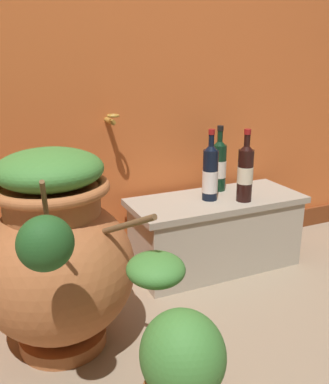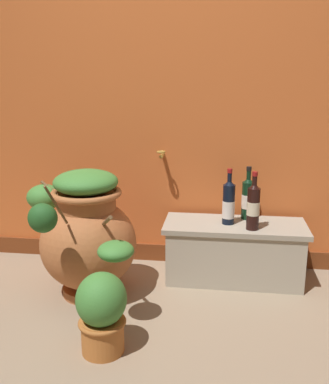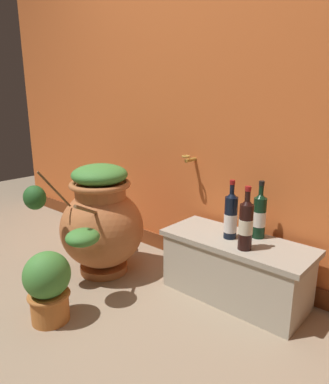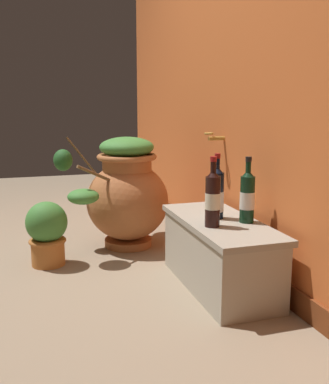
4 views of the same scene
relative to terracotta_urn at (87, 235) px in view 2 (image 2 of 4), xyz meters
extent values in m
plane|color=gray|center=(0.41, -0.57, -0.36)|extent=(7.00, 7.00, 0.00)
cube|color=#D6662D|center=(0.41, 0.63, 0.94)|extent=(4.40, 0.20, 2.60)
cube|color=brown|center=(0.41, 0.52, -0.30)|extent=(4.40, 0.02, 0.11)
cylinder|color=#B28433|center=(0.36, 0.48, 0.37)|extent=(0.02, 0.10, 0.02)
torus|color=#B28433|center=(0.36, 0.43, 0.40)|extent=(0.06, 0.06, 0.01)
cylinder|color=#B26638|center=(0.01, 0.01, -0.34)|extent=(0.31, 0.31, 0.05)
ellipsoid|color=#B26638|center=(0.01, 0.01, -0.06)|extent=(0.54, 0.54, 0.51)
cylinder|color=#B26638|center=(0.01, 0.01, 0.18)|extent=(0.32, 0.32, 0.12)
torus|color=#B26638|center=(0.01, 0.01, 0.24)|extent=(0.39, 0.39, 0.04)
cylinder|color=brown|center=(-0.22, 0.09, 0.23)|extent=(0.17, 0.09, 0.09)
ellipsoid|color=#428438|center=(-0.28, 0.11, 0.18)|extent=(0.20, 0.19, 0.15)
cylinder|color=brown|center=(-0.05, -0.28, 0.25)|extent=(0.05, 0.18, 0.24)
ellipsoid|color=#235623|center=(-0.08, -0.39, 0.22)|extent=(0.14, 0.12, 0.14)
cylinder|color=brown|center=(0.18, -0.22, 0.16)|extent=(0.13, 0.24, 0.15)
ellipsoid|color=#428438|center=(0.24, -0.31, 0.04)|extent=(0.18, 0.19, 0.09)
ellipsoid|color=#428438|center=(0.01, 0.01, 0.30)|extent=(0.35, 0.35, 0.13)
cube|color=#B2A893|center=(0.82, 0.30, -0.18)|extent=(0.80, 0.34, 0.36)
cube|color=#A09785|center=(0.82, 0.30, -0.02)|extent=(0.85, 0.36, 0.03)
cylinder|color=black|center=(0.78, 0.30, 0.12)|extent=(0.07, 0.07, 0.24)
cone|color=black|center=(0.78, 0.30, 0.25)|extent=(0.07, 0.07, 0.04)
cylinder|color=black|center=(0.78, 0.30, 0.29)|extent=(0.03, 0.03, 0.10)
cylinder|color=maroon|center=(0.78, 0.30, 0.32)|extent=(0.03, 0.03, 0.02)
cylinder|color=silver|center=(0.78, 0.30, 0.09)|extent=(0.07, 0.07, 0.10)
cylinder|color=black|center=(0.92, 0.22, 0.12)|extent=(0.07, 0.07, 0.24)
cone|color=black|center=(0.92, 0.22, 0.25)|extent=(0.07, 0.07, 0.04)
cylinder|color=black|center=(0.92, 0.22, 0.29)|extent=(0.03, 0.03, 0.10)
cylinder|color=maroon|center=(0.92, 0.22, 0.33)|extent=(0.03, 0.03, 0.02)
cylinder|color=beige|center=(0.92, 0.22, 0.12)|extent=(0.07, 0.07, 0.08)
cylinder|color=black|center=(0.90, 0.41, 0.11)|extent=(0.07, 0.07, 0.23)
cone|color=black|center=(0.90, 0.41, 0.24)|extent=(0.07, 0.07, 0.04)
cylinder|color=black|center=(0.90, 0.41, 0.28)|extent=(0.03, 0.03, 0.10)
cylinder|color=black|center=(0.90, 0.41, 0.31)|extent=(0.03, 0.03, 0.02)
cylinder|color=white|center=(0.90, 0.41, 0.11)|extent=(0.07, 0.07, 0.09)
cylinder|color=#C17033|center=(0.22, -0.53, -0.28)|extent=(0.19, 0.19, 0.16)
torus|color=#B2672E|center=(0.22, -0.53, -0.21)|extent=(0.22, 0.22, 0.02)
ellipsoid|color=#428438|center=(0.22, -0.53, -0.10)|extent=(0.23, 0.24, 0.24)
camera|label=1|loc=(-0.20, -1.35, 0.64)|focal=39.59mm
camera|label=2|loc=(0.73, -2.24, 0.85)|focal=41.26mm
camera|label=3|loc=(1.74, -1.34, 0.77)|focal=33.04mm
camera|label=4|loc=(2.88, -0.64, 0.60)|focal=42.82mm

